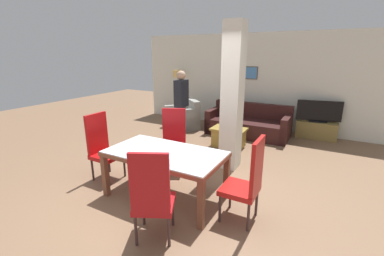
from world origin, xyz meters
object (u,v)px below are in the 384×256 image
object	(u,v)px
bottle	(222,122)
tv_stand	(316,130)
dining_chair_head_right	(248,180)
armchair	(183,119)
standing_person	(181,100)
dining_chair_far_left	(174,139)
floor_lamp	(178,78)
dining_chair_head_left	(103,146)
tv_screen	(319,112)
dining_table	(165,160)
dining_chair_near_right	(152,196)
sofa	(248,125)
coffee_table	(229,137)

from	to	relation	value
bottle	tv_stand	size ratio (longest dim) A/B	0.30
dining_chair_head_right	armchair	bearing A→B (deg)	41.27
tv_stand	standing_person	bearing A→B (deg)	-151.15
dining_chair_far_left	floor_lamp	bearing A→B (deg)	-85.09
dining_chair_head_left	tv_screen	xyz separation A→B (m)	(3.15, 4.24, 0.12)
dining_table	tv_stand	bearing A→B (deg)	66.63
dining_chair_near_right	armchair	world-z (taller)	dining_chair_near_right
tv_stand	floor_lamp	size ratio (longest dim) A/B	0.60
bottle	floor_lamp	distance (m)	2.76
dining_chair_head_left	dining_chair_near_right	bearing A→B (deg)	63.15
armchair	dining_chair_far_left	bearing A→B (deg)	159.28
dining_chair_near_right	dining_chair_far_left	size ratio (longest dim) A/B	1.00
tv_stand	dining_chair_head_left	bearing A→B (deg)	-126.62
bottle	standing_person	bearing A→B (deg)	-176.18
dining_chair_head_left	dining_chair_near_right	xyz separation A→B (m)	(1.76, -0.89, 0.00)
sofa	standing_person	world-z (taller)	standing_person
dining_chair_near_right	bottle	size ratio (longest dim) A/B	3.97
floor_lamp	standing_person	xyz separation A→B (m)	(1.08, -1.57, -0.36)
dining_chair_head_right	tv_stand	distance (m)	4.29
bottle	standing_person	size ratio (longest dim) A/B	0.17
dining_chair_head_left	standing_person	world-z (taller)	standing_person
sofa	bottle	distance (m)	1.15
armchair	bottle	world-z (taller)	armchair
dining_chair_head_right	standing_person	size ratio (longest dim) A/B	0.67
sofa	armchair	bearing A→B (deg)	9.13
dining_table	dining_chair_near_right	size ratio (longest dim) A/B	1.51
dining_chair_far_left	standing_person	xyz separation A→B (m)	(-0.81, 1.63, 0.41)
armchair	standing_person	size ratio (longest dim) A/B	0.68
bottle	dining_table	bearing A→B (deg)	-86.66
coffee_table	bottle	bearing A→B (deg)	166.61
dining_chair_head_left	floor_lamp	distance (m)	4.31
dining_chair_head_right	coffee_table	size ratio (longest dim) A/B	1.46
dining_table	floor_lamp	distance (m)	4.79
dining_chair_far_left	tv_stand	size ratio (longest dim) A/B	1.19
sofa	tv_stand	world-z (taller)	sofa
dining_table	sofa	world-z (taller)	sofa
tv_screen	standing_person	xyz separation A→B (m)	(-3.07, -1.69, 0.29)
floor_lamp	armchair	bearing A→B (deg)	-49.61
dining_chair_head_right	tv_stand	world-z (taller)	dining_chair_head_right
coffee_table	dining_table	bearing A→B (deg)	-90.96
dining_chair_far_left	coffee_table	bearing A→B (deg)	-131.71
bottle	tv_screen	distance (m)	2.57
dining_chair_near_right	sofa	bearing A→B (deg)	66.99
standing_person	dining_table	bearing A→B (deg)	24.88
dining_table	tv_screen	world-z (taller)	tv_screen
coffee_table	bottle	size ratio (longest dim) A/B	2.71
dining_chair_head_left	standing_person	bearing A→B (deg)	178.32
sofa	bottle	xyz separation A→B (m)	(-0.33, -1.06, 0.28)
armchair	coffee_table	bearing A→B (deg)	-162.67
tv_screen	floor_lamp	bearing A→B (deg)	-10.63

